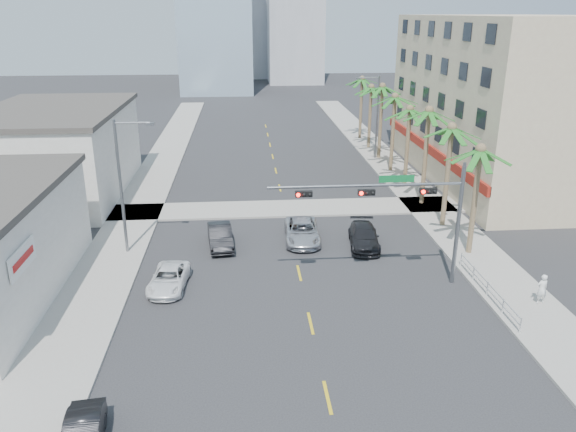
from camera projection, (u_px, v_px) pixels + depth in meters
The scene contains 23 objects.
ground at pixel (321, 369), 25.47m from camera, with size 260.00×260.00×0.00m, color #262628.
sidewalk_right at pixel (435, 213), 45.08m from camera, with size 4.00×120.00×0.15m, color gray.
sidewalk_left at pixel (132, 221), 43.26m from camera, with size 4.00×120.00×0.15m, color gray.
sidewalk_cross at pixel (285, 209), 46.05m from camera, with size 80.00×4.00×0.15m, color gray.
building_right at pixel (511, 100), 52.67m from camera, with size 15.25×28.00×15.00m.
building_left_far at pixel (57, 154), 48.98m from camera, with size 11.00×18.00×7.20m, color beige.
traffic_signal_mast at pixel (405, 204), 31.62m from camera, with size 11.12×0.54×7.20m.
palm_tree_0 at pixel (481, 151), 35.16m from camera, with size 4.80×4.80×7.80m.
palm_tree_1 at pixel (452, 129), 39.91m from camera, with size 4.80×4.80×8.16m.
palm_tree_2 at pixel (429, 112), 44.66m from camera, with size 4.80×4.80×8.52m.
palm_tree_3 at pixel (410, 110), 49.77m from camera, with size 4.80×4.80×7.80m.
palm_tree_4 at pixel (395, 98), 54.52m from camera, with size 4.80×4.80×8.16m.
palm_tree_5 at pixel (382, 87), 59.28m from camera, with size 4.80×4.80×8.52m.
palm_tree_6 at pixel (371, 88), 64.38m from camera, with size 4.80×4.80×7.80m.
palm_tree_7 at pixel (362, 80), 69.14m from camera, with size 4.80×4.80×8.16m.
streetlight_left at pixel (123, 181), 36.02m from camera, with size 2.55×0.25×9.00m.
streetlight_right at pixel (375, 113), 60.16m from camera, with size 2.55×0.25×9.00m.
guardrail at pixel (488, 287), 31.64m from camera, with size 0.08×8.08×1.00m.
car_parked_far at pixel (169, 279), 32.75m from camera, with size 2.01×4.35×1.21m, color white.
car_lane_left at pixel (220, 236), 38.61m from camera, with size 1.56×4.47×1.47m, color black.
car_lane_center at pixel (302, 231), 39.51m from camera, with size 2.38×5.17×1.44m, color silver.
car_lane_right at pixel (364, 237), 38.60m from camera, with size 1.96×4.81×1.40m, color black.
pedestrian at pixel (542, 289), 30.64m from camera, with size 0.63×0.42×1.74m, color white.
Camera 1 is at (-3.23, -21.36, 15.25)m, focal length 35.00 mm.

